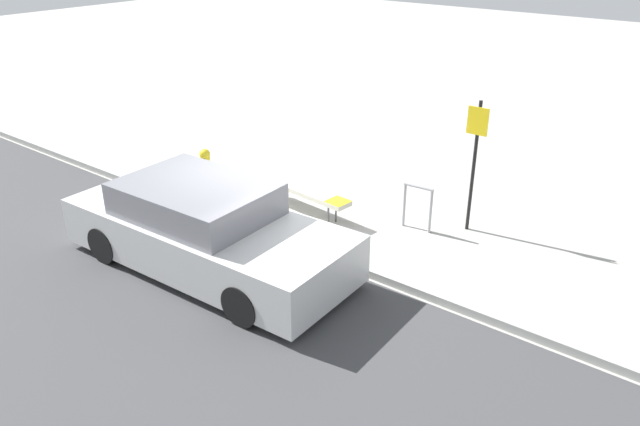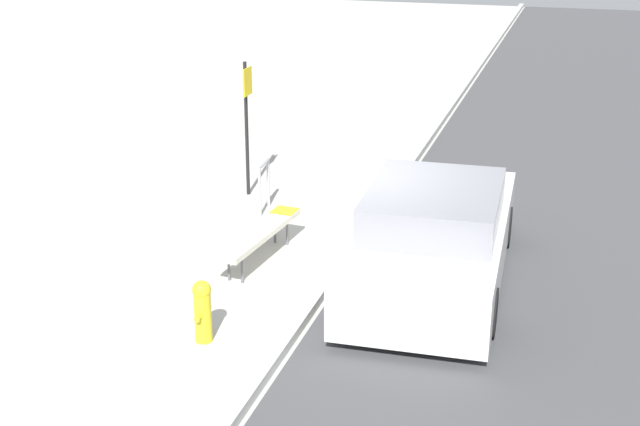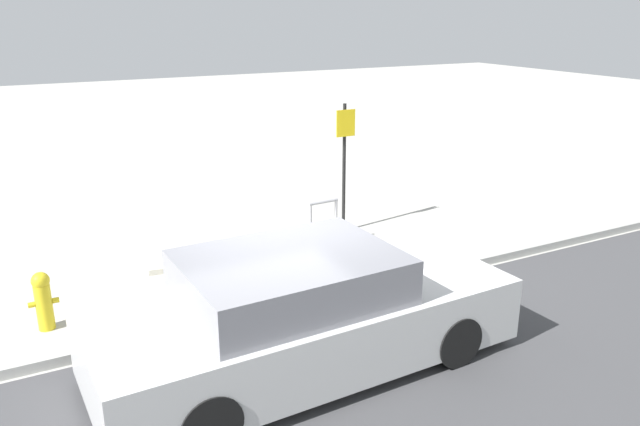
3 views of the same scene
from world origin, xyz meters
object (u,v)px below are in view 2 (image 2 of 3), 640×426
object	(u,v)px
bench	(259,233)
sign_post	(247,116)
fire_hydrant	(203,309)
parked_car_near	(434,237)
bike_rack	(264,181)

from	to	relation	value
bench	sign_post	world-z (taller)	sign_post
bench	fire_hydrant	distance (m)	2.41
sign_post	parked_car_near	world-z (taller)	sign_post
sign_post	parked_car_near	distance (m)	4.57
sign_post	fire_hydrant	bearing A→B (deg)	-164.64
bench	parked_car_near	distance (m)	2.46
bench	parked_car_near	xyz separation A→B (m)	(0.07, -2.45, 0.20)
bike_rack	fire_hydrant	distance (m)	4.49
bike_rack	sign_post	xyz separation A→B (m)	(0.71, 0.54, 0.88)
parked_car_near	sign_post	bearing A→B (deg)	52.15
sign_post	bike_rack	bearing A→B (deg)	-142.42
parked_car_near	bench	bearing A→B (deg)	89.62
bench	sign_post	size ratio (longest dim) A/B	0.92
sign_post	fire_hydrant	distance (m)	5.39
bench	parked_car_near	world-z (taller)	parked_car_near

